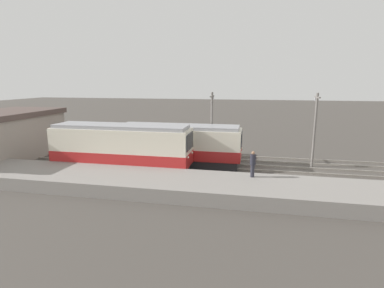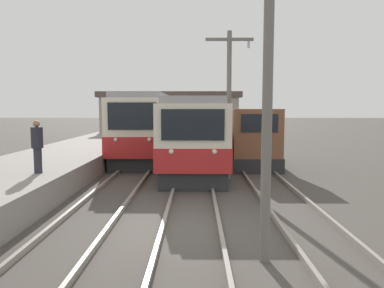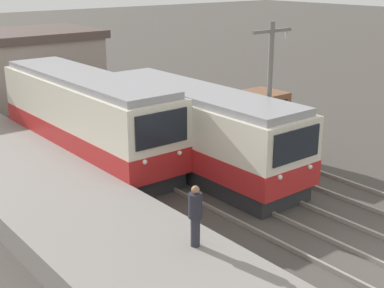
{
  "view_description": "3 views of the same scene",
  "coord_description": "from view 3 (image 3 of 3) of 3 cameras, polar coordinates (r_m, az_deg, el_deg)",
  "views": [
    {
      "loc": [
        -24.51,
        3.28,
        7.13
      ],
      "look_at": [
        -0.14,
        8.25,
        1.95
      ],
      "focal_mm": 28.0,
      "sensor_mm": 36.0,
      "label": 1
    },
    {
      "loc": [
        0.34,
        -9.11,
        3.08
      ],
      "look_at": [
        0.13,
        7.75,
        1.42
      ],
      "focal_mm": 35.0,
      "sensor_mm": 36.0,
      "label": 2
    },
    {
      "loc": [
        -13.16,
        -6.89,
        8.05
      ],
      "look_at": [
        -0.92,
        8.29,
        1.67
      ],
      "focal_mm": 50.0,
      "sensor_mm": 36.0,
      "label": 3
    }
  ],
  "objects": [
    {
      "name": "person_on_platform",
      "position": [
        14.38,
        0.36,
        -7.43
      ],
      "size": [
        0.38,
        0.38,
        1.76
      ],
      "color": "#282833",
      "rests_on": "platform_left"
    },
    {
      "name": "commuter_train_left",
      "position": [
        23.84,
        -11.14,
        2.47
      ],
      "size": [
        2.84,
        11.35,
        3.81
      ],
      "color": "#28282B",
      "rests_on": "ground"
    },
    {
      "name": "commuter_train_center",
      "position": [
        22.08,
        0.34,
        1.22
      ],
      "size": [
        2.84,
        10.84,
        3.5
      ],
      "color": "#28282B",
      "rests_on": "ground"
    },
    {
      "name": "shunting_locomotive",
      "position": [
        24.81,
        4.28,
        2.05
      ],
      "size": [
        2.4,
        5.67,
        3.0
      ],
      "color": "#28282B",
      "rests_on": "ground"
    },
    {
      "name": "catenary_mast_mid",
      "position": [
        20.76,
        8.24,
        5.08
      ],
      "size": [
        2.0,
        0.2,
        6.25
      ],
      "color": "slate",
      "rests_on": "ground"
    }
  ]
}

